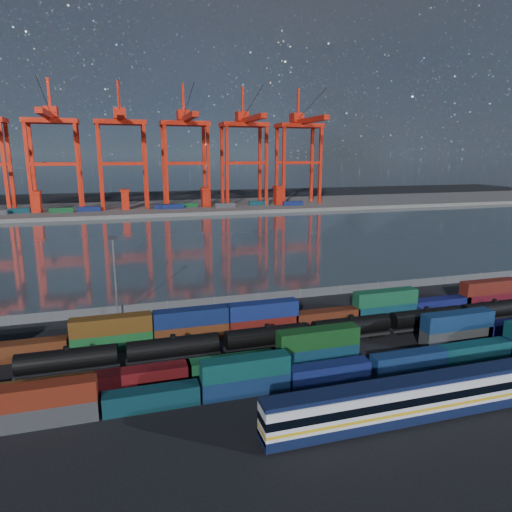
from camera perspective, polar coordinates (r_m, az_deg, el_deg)
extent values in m
plane|color=black|center=(77.21, 6.56, -11.98)|extent=(700.00, 700.00, 0.00)
plane|color=#33424A|center=(174.61, -7.10, 1.94)|extent=(700.00, 700.00, 0.00)
cube|color=#514F4C|center=(277.50, -10.81, 5.96)|extent=(700.00, 70.00, 2.00)
cone|color=#1E2630|center=(1688.60, -23.80, 19.34)|extent=(1100.00, 1100.00, 520.00)
cone|color=#1E2630|center=(1691.52, -9.36, 19.16)|extent=(1040.00, 1040.00, 460.00)
cone|color=#1E2630|center=(1785.96, 4.15, 17.64)|extent=(960.00, 960.00, 380.00)
cone|color=#1E2630|center=(1934.15, 14.26, 15.72)|extent=(840.00, 840.00, 300.00)
cube|color=silver|center=(58.03, 13.68, -17.76)|extent=(26.02, 3.12, 3.96)
cube|color=#0E1633|center=(59.10, 13.57, -19.50)|extent=(26.02, 3.19, 1.25)
cube|color=#0E1633|center=(56.95, 13.80, -15.81)|extent=(26.02, 2.81, 0.52)
cube|color=gold|center=(58.45, 13.64, -18.46)|extent=(26.05, 3.22, 0.37)
cube|color=black|center=(57.82, 13.71, -17.40)|extent=(26.05, 3.22, 1.04)
cube|color=black|center=(55.94, 4.81, -21.90)|extent=(3.12, 2.08, 0.73)
cube|color=black|center=(63.98, 20.98, -17.95)|extent=(3.12, 2.08, 0.73)
cube|color=black|center=(68.62, 26.37, -16.28)|extent=(3.12, 2.08, 0.73)
cube|color=#36383B|center=(63.65, -24.82, -17.49)|extent=(12.19, 2.48, 2.64)
cube|color=maroon|center=(62.42, -25.05, -15.37)|extent=(12.19, 2.48, 2.64)
cube|color=#0B313A|center=(62.88, -12.89, -16.95)|extent=(12.19, 2.48, 2.64)
cube|color=#0F254C|center=(64.60, -1.31, -15.77)|extent=(12.19, 2.48, 2.64)
cube|color=#0C4140|center=(63.38, -1.33, -13.66)|extent=(12.19, 2.48, 2.64)
cube|color=navy|center=(68.60, 9.16, -14.14)|extent=(12.19, 2.48, 2.64)
cube|color=navy|center=(74.91, 18.56, -12.28)|extent=(12.19, 2.48, 2.64)
cube|color=#0E434B|center=(82.20, 25.67, -10.63)|extent=(12.19, 2.48, 2.64)
cube|color=#532F10|center=(68.88, -25.18, -15.05)|extent=(13.10, 2.66, 2.84)
cube|color=#5C0D11|center=(67.96, -13.84, -14.54)|extent=(13.10, 2.66, 2.84)
cube|color=#17572E|center=(69.44, -3.10, -13.55)|extent=(13.10, 2.66, 2.84)
cube|color=#0D2F45|center=(73.60, 7.72, -12.08)|extent=(13.10, 2.66, 2.84)
cube|color=#114217|center=(72.46, 7.79, -10.04)|extent=(13.10, 2.66, 2.84)
cube|color=#383B3C|center=(86.97, 23.73, -9.11)|extent=(13.10, 2.66, 2.84)
cube|color=navy|center=(86.01, 23.90, -7.35)|extent=(13.10, 2.66, 2.84)
cube|color=navy|center=(95.01, 29.38, -7.87)|extent=(13.10, 2.66, 2.84)
cube|color=#5B2812|center=(82.97, -27.07, -10.48)|extent=(13.20, 2.68, 2.86)
cube|color=#175726|center=(81.43, -17.50, -10.07)|extent=(13.20, 2.68, 2.86)
cube|color=#5A3812|center=(80.40, -17.64, -8.19)|extent=(13.20, 2.68, 2.86)
cube|color=#592911|center=(82.11, -7.98, -9.39)|extent=(13.20, 2.68, 2.86)
cube|color=#101F51|center=(81.09, -8.05, -7.52)|extent=(13.20, 2.68, 2.86)
cube|color=#5E140E|center=(84.82, 0.83, -8.53)|extent=(13.20, 2.68, 2.86)
cube|color=navy|center=(83.84, 0.83, -6.71)|extent=(13.20, 2.68, 2.86)
cube|color=#582211|center=(89.28, 8.75, -7.58)|extent=(13.20, 2.68, 2.86)
cube|color=#0E3A4A|center=(95.27, 15.79, -6.62)|extent=(13.20, 2.68, 2.86)
cube|color=#165635|center=(94.39, 15.89, -4.98)|extent=(13.20, 2.68, 2.86)
cube|color=navy|center=(102.73, 22.04, -5.67)|extent=(13.20, 2.68, 2.86)
cube|color=#590D1A|center=(110.56, 26.98, -4.87)|extent=(13.20, 2.68, 2.86)
cube|color=maroon|center=(109.80, 27.13, -3.45)|extent=(13.20, 2.68, 2.86)
cylinder|color=black|center=(74.24, -22.51, -11.84)|extent=(14.11, 3.15, 3.15)
cylinder|color=black|center=(73.57, -22.63, -10.60)|extent=(0.87, 0.87, 0.54)
cube|color=black|center=(74.95, -22.40, -13.05)|extent=(14.66, 2.17, 0.43)
cube|color=black|center=(75.85, -26.14, -13.46)|extent=(2.71, 1.95, 0.65)
cube|color=black|center=(74.72, -18.55, -13.19)|extent=(2.71, 1.95, 0.65)
cylinder|color=black|center=(74.03, -10.29, -11.11)|extent=(14.11, 3.15, 3.15)
cylinder|color=black|center=(73.35, -10.34, -9.86)|extent=(0.87, 0.87, 0.54)
cube|color=black|center=(74.73, -10.24, -12.33)|extent=(14.66, 2.17, 0.43)
cube|color=black|center=(74.64, -14.05, -12.92)|extent=(2.71, 1.95, 0.65)
cube|color=black|center=(75.51, -6.46, -12.29)|extent=(2.71, 1.95, 0.65)
cylinder|color=black|center=(77.00, 1.41, -9.94)|extent=(14.11, 3.15, 3.15)
cylinder|color=black|center=(76.35, 1.42, -8.74)|extent=(0.87, 0.87, 0.54)
cube|color=black|center=(77.68, 1.40, -11.12)|extent=(14.66, 2.17, 0.43)
cube|color=black|center=(76.60, -2.15, -11.84)|extent=(2.71, 1.95, 0.65)
cube|color=black|center=(79.39, 4.82, -10.97)|extent=(2.71, 1.95, 0.65)
cylinder|color=black|center=(82.81, 11.78, -8.55)|extent=(14.11, 3.15, 3.15)
cylinder|color=black|center=(82.21, 11.83, -7.42)|extent=(0.87, 0.87, 0.54)
cube|color=black|center=(83.45, 11.72, -9.67)|extent=(14.66, 2.17, 0.43)
cube|color=black|center=(81.52, 8.63, -10.42)|extent=(2.71, 1.95, 0.65)
cube|color=black|center=(85.93, 14.62, -9.47)|extent=(2.71, 1.95, 0.65)
cylinder|color=black|center=(90.93, 20.48, -7.17)|extent=(14.11, 3.15, 3.15)
cylinder|color=black|center=(90.38, 20.56, -6.13)|extent=(0.87, 0.87, 0.54)
cube|color=black|center=(91.51, 20.39, -8.19)|extent=(14.66, 2.17, 0.43)
cube|color=black|center=(88.91, 17.82, -8.91)|extent=(2.71, 1.95, 0.65)
cube|color=black|center=(94.58, 22.76, -8.00)|extent=(2.71, 1.95, 0.65)
cylinder|color=black|center=(100.79, 27.57, -5.91)|extent=(14.11, 3.15, 3.15)
cylinder|color=black|center=(100.29, 27.67, -4.96)|extent=(0.87, 0.87, 0.54)
cube|color=black|center=(101.31, 27.47, -6.84)|extent=(14.66, 2.17, 0.43)
cube|color=black|center=(98.20, 25.38, -7.49)|extent=(2.71, 1.95, 0.65)
cube|color=black|center=(104.82, 29.39, -6.68)|extent=(2.71, 1.95, 0.65)
cube|color=#595B5E|center=(101.41, 0.33, -5.21)|extent=(160.00, 0.06, 2.00)
cylinder|color=slate|center=(99.73, -28.56, -7.05)|extent=(0.12, 0.12, 2.20)
cylinder|color=slate|center=(98.04, -22.81, -6.80)|extent=(0.12, 0.12, 2.20)
cylinder|color=slate|center=(97.36, -16.92, -6.48)|extent=(0.12, 0.12, 2.20)
cylinder|color=slate|center=(97.70, -11.03, -6.09)|extent=(0.12, 0.12, 2.20)
cylinder|color=slate|center=(99.05, -5.24, -5.64)|extent=(0.12, 0.12, 2.20)
cylinder|color=slate|center=(101.38, 0.33, -5.15)|extent=(0.12, 0.12, 2.20)
cylinder|color=slate|center=(104.61, 5.59, -4.65)|extent=(0.12, 0.12, 2.20)
cylinder|color=slate|center=(108.67, 10.49, -4.14)|extent=(0.12, 0.12, 2.20)
cylinder|color=slate|center=(113.47, 15.00, -3.65)|extent=(0.12, 0.12, 2.20)
cylinder|color=slate|center=(118.92, 19.12, -3.18)|extent=(0.12, 0.12, 2.20)
cylinder|color=slate|center=(124.93, 22.85, -2.74)|extent=(0.12, 0.12, 2.20)
cylinder|color=slate|center=(131.43, 26.23, -2.33)|extent=(0.12, 0.12, 2.20)
cylinder|color=slate|center=(138.35, 29.28, -1.95)|extent=(0.12, 0.12, 2.20)
cylinder|color=slate|center=(93.46, -17.19, -2.86)|extent=(0.36, 0.36, 16.00)
cube|color=black|center=(91.68, -17.52, 2.15)|extent=(1.60, 0.40, 0.60)
cube|color=red|center=(268.50, -28.89, 9.47)|extent=(1.74, 1.74, 49.06)
cube|color=red|center=(281.32, -28.35, 9.60)|extent=(1.74, 1.74, 49.06)
cube|color=red|center=(266.48, -26.54, 9.69)|extent=(1.74, 1.74, 49.06)
cube|color=red|center=(279.39, -26.11, 9.81)|extent=(1.74, 1.74, 49.06)
cube|color=red|center=(263.61, -21.34, 10.13)|extent=(1.74, 1.74, 49.06)
cube|color=red|center=(276.65, -21.14, 10.22)|extent=(1.74, 1.74, 49.06)
cube|color=red|center=(264.72, -24.00, 10.45)|extent=(23.99, 1.53, 1.53)
cube|color=red|center=(277.71, -23.68, 10.53)|extent=(23.99, 1.53, 1.53)
cube|color=red|center=(271.70, -24.26, 15.13)|extent=(27.26, 15.26, 2.40)
cube|color=red|center=(258.89, -24.68, 15.76)|extent=(3.27, 52.34, 2.73)
cube|color=red|center=(276.37, -24.24, 16.09)|extent=(6.54, 8.72, 5.45)
cube|color=red|center=(274.99, -24.46, 17.82)|extent=(1.31, 1.31, 17.45)
cylinder|color=black|center=(256.99, -24.92, 17.48)|extent=(0.26, 44.88, 14.80)
cube|color=red|center=(263.01, -18.91, 10.30)|extent=(1.74, 1.74, 49.06)
cube|color=red|center=(276.09, -18.82, 10.39)|extent=(1.74, 1.74, 49.06)
cube|color=red|center=(263.32, -13.61, 10.63)|extent=(1.74, 1.74, 49.06)
cube|color=red|center=(276.37, -13.77, 10.69)|extent=(1.74, 1.74, 49.06)
cube|color=red|center=(262.83, -16.29, 11.01)|extent=(23.99, 1.53, 1.53)
cube|color=red|center=(275.91, -16.33, 11.06)|extent=(23.99, 1.53, 1.53)
cube|color=red|center=(269.87, -16.61, 15.72)|extent=(27.26, 15.26, 2.40)
cube|color=red|center=(256.97, -16.62, 16.39)|extent=(3.27, 52.34, 2.73)
cube|color=red|center=(274.57, -16.68, 16.68)|extent=(6.54, 8.72, 5.45)
cube|color=red|center=(273.18, -16.79, 18.42)|extent=(1.31, 1.31, 17.45)
cylinder|color=black|center=(255.05, -16.72, 18.14)|extent=(0.26, 44.88, 14.80)
cube|color=red|center=(264.19, -11.18, 10.74)|extent=(1.74, 1.74, 49.06)
cube|color=red|center=(277.20, -11.46, 10.81)|extent=(1.74, 1.74, 49.06)
cube|color=red|center=(267.64, -5.98, 10.93)|extent=(1.74, 1.74, 49.06)
cube|color=red|center=(280.50, -6.49, 10.99)|extent=(1.74, 1.74, 49.06)
cube|color=red|center=(265.59, -8.58, 11.38)|extent=(23.99, 1.53, 1.53)
cube|color=red|center=(278.54, -8.98, 11.41)|extent=(23.99, 1.53, 1.53)
cube|color=red|center=(272.55, -8.95, 16.04)|extent=(27.26, 15.26, 2.40)
cube|color=red|center=(259.79, -8.55, 16.71)|extent=(3.27, 52.34, 2.73)
cube|color=red|center=(277.21, -9.11, 16.99)|extent=(6.54, 8.72, 5.45)
cube|color=red|center=(275.83, -9.11, 18.72)|extent=(1.31, 1.31, 17.45)
cylinder|color=black|center=(257.89, -8.51, 18.45)|extent=(0.26, 44.88, 14.80)
cube|color=red|center=(269.93, -3.64, 10.98)|extent=(1.74, 1.74, 49.06)
cube|color=red|center=(282.68, -4.25, 11.05)|extent=(1.74, 1.74, 49.06)
cube|color=red|center=(276.37, 1.30, 11.04)|extent=(1.74, 1.74, 49.06)
cube|color=red|center=(288.83, 0.48, 11.11)|extent=(1.74, 1.74, 49.06)
cube|color=red|center=(272.85, -1.14, 11.54)|extent=(23.99, 1.53, 1.53)
cube|color=red|center=(285.47, -1.86, 11.58)|extent=(23.99, 1.53, 1.53)
cube|color=red|center=(279.63, -1.54, 16.09)|extent=(27.26, 15.26, 2.40)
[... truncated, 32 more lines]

